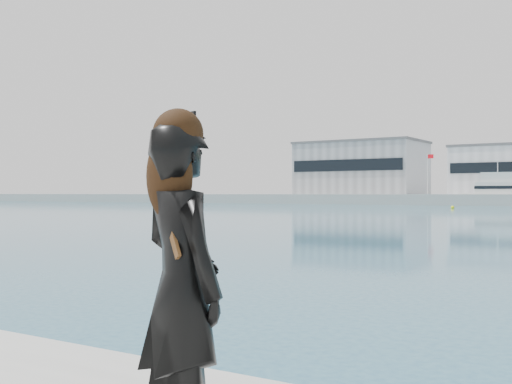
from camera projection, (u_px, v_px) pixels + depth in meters
warehouse_grey_left at (361, 168)px, 140.78m from camera, size 26.52×16.36×11.50m
flagpole_left at (428, 171)px, 125.65m from camera, size 1.28×0.16×8.00m
motor_yacht at (506, 193)px, 111.42m from camera, size 16.90×6.93×7.66m
buoy_far at (453, 208)px, 91.11m from camera, size 0.50×0.50×0.50m
woman at (181, 278)px, 3.26m from camera, size 0.73×0.62×1.79m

